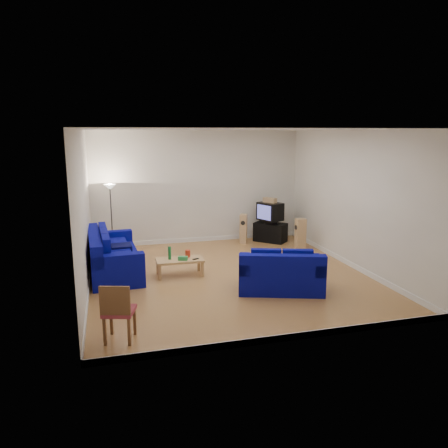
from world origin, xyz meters
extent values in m
cube|color=brown|center=(0.00, 0.00, 0.00)|extent=(6.00, 6.50, 0.01)
cube|color=white|center=(0.00, 0.00, 3.20)|extent=(6.00, 6.50, 0.01)
cube|color=white|center=(0.00, 3.25, 1.60)|extent=(6.00, 0.01, 3.20)
cube|color=white|center=(0.00, -3.25, 1.60)|extent=(6.00, 0.01, 3.20)
cube|color=white|center=(-3.00, 0.00, 1.60)|extent=(0.01, 6.50, 3.20)
cube|color=white|center=(3.00, 0.00, 1.60)|extent=(0.01, 6.50, 3.20)
cube|color=white|center=(0.00, 3.24, 0.06)|extent=(6.00, 0.02, 0.12)
cube|color=white|center=(0.00, -3.24, 0.06)|extent=(6.00, 0.02, 0.12)
cube|color=white|center=(-2.99, 0.00, 0.06)|extent=(0.02, 6.50, 0.12)
cube|color=white|center=(2.99, 0.00, 0.06)|extent=(0.02, 6.50, 0.12)
cube|color=#080A77|center=(-2.45, 0.87, 0.23)|extent=(1.19, 2.50, 0.47)
cube|color=#080A77|center=(-2.86, 0.85, 0.71)|extent=(0.38, 2.46, 0.48)
cube|color=#080A77|center=(-2.51, 1.97, 0.60)|extent=(1.07, 0.30, 0.27)
cube|color=#080A77|center=(-2.39, -0.23, 0.60)|extent=(1.07, 0.30, 0.27)
cube|color=#050735|center=(-2.28, 0.88, 0.58)|extent=(0.47, 0.47, 0.13)
cube|color=#080A77|center=(0.77, -1.13, 0.21)|extent=(1.89, 1.42, 0.41)
cube|color=#080A77|center=(0.66, -1.47, 0.63)|extent=(1.66, 0.73, 0.42)
cube|color=#080A77|center=(0.08, -0.90, 0.53)|extent=(0.50, 0.96, 0.24)
cube|color=#080A77|center=(1.47, -1.36, 0.53)|extent=(0.50, 0.96, 0.24)
cube|color=#050735|center=(0.82, -0.99, 0.51)|extent=(0.50, 0.50, 0.12)
cube|color=tan|center=(-1.05, 0.31, 0.35)|extent=(1.05, 0.54, 0.05)
cube|color=tan|center=(-1.52, 0.11, 0.16)|extent=(0.06, 0.06, 0.33)
cube|color=tan|center=(-1.51, 0.53, 0.16)|extent=(0.06, 0.06, 0.33)
cube|color=tan|center=(-0.58, 0.09, 0.16)|extent=(0.06, 0.06, 0.33)
cube|color=tan|center=(-0.57, 0.51, 0.16)|extent=(0.06, 0.06, 0.33)
cylinder|color=#197233|center=(-1.26, 0.35, 0.52)|extent=(0.07, 0.07, 0.29)
cube|color=green|center=(-0.99, 0.21, 0.42)|extent=(0.23, 0.17, 0.08)
cylinder|color=red|center=(-0.84, 0.44, 0.46)|extent=(0.11, 0.11, 0.16)
cube|color=black|center=(-0.71, 0.19, 0.39)|extent=(0.15, 0.10, 0.02)
cube|color=black|center=(2.03, 2.70, 0.27)|extent=(0.99, 0.99, 0.55)
cube|color=black|center=(2.03, 2.66, 0.60)|extent=(0.50, 0.46, 0.09)
cube|color=black|center=(2.00, 2.68, 0.90)|extent=(0.72, 0.81, 0.51)
cube|color=#46489B|center=(1.77, 2.58, 0.90)|extent=(0.24, 0.49, 0.41)
cube|color=tan|center=(2.00, 2.71, 1.23)|extent=(0.35, 0.42, 0.14)
cube|color=tan|center=(1.20, 2.70, 0.42)|extent=(0.28, 0.31, 0.85)
cylinder|color=black|center=(1.15, 2.58, 0.62)|extent=(0.12, 0.07, 0.12)
cube|color=tan|center=(2.45, 1.56, 0.44)|extent=(0.26, 0.21, 0.87)
cylinder|color=black|center=(2.32, 1.56, 0.64)|extent=(0.02, 0.13, 0.13)
cylinder|color=black|center=(-2.45, 2.70, 0.01)|extent=(0.23, 0.23, 0.03)
cylinder|color=black|center=(-2.45, 2.70, 0.88)|extent=(0.03, 0.03, 1.71)
cone|color=white|center=(-2.45, 2.70, 1.75)|extent=(0.31, 0.31, 0.14)
cube|color=brown|center=(-2.68, -2.65, 0.23)|extent=(0.05, 0.05, 0.45)
cube|color=brown|center=(-2.58, -2.30, 0.23)|extent=(0.05, 0.05, 0.45)
cube|color=brown|center=(-2.32, -2.76, 0.23)|extent=(0.05, 0.05, 0.45)
cube|color=brown|center=(-2.22, -2.40, 0.23)|extent=(0.05, 0.05, 0.45)
cube|color=#9E333F|center=(-2.45, -2.53, 0.47)|extent=(0.56, 0.56, 0.06)
cube|color=brown|center=(-2.51, -2.72, 0.72)|extent=(0.45, 0.17, 0.45)
camera|label=1|loc=(-2.54, -8.96, 3.14)|focal=35.00mm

